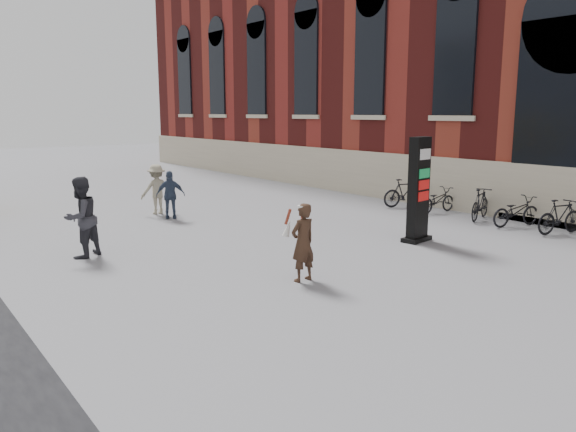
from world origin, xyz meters
TOP-DOWN VIEW (x-y plane):
  - ground at (0.00, 0.00)m, footprint 100.00×100.00m
  - info_pylon at (4.71, 1.31)m, footprint 0.94×0.58m
  - woman at (0.09, 0.31)m, footprint 0.63×0.58m
  - pedestrian_a at (-2.86, 4.87)m, footprint 1.15×1.08m
  - pedestrian_b at (0.89, 9.17)m, footprint 1.11×0.69m
  - pedestrian_c at (0.88, 8.08)m, footprint 0.97×0.75m
  - bike_3 at (8.60, -0.48)m, footprint 1.70×0.84m
  - bike_4 at (8.60, 0.86)m, footprint 1.81×0.99m
  - bike_5 at (8.60, 2.09)m, footprint 1.75×0.99m
  - bike_6 at (8.60, 3.75)m, footprint 1.64×0.61m
  - bike_7 at (8.60, 5.20)m, footprint 1.76×0.98m

SIDE VIEW (x-z plane):
  - ground at x=0.00m, z-range 0.00..0.00m
  - bike_6 at x=8.60m, z-range 0.00..0.85m
  - bike_4 at x=8.60m, z-range 0.00..0.90m
  - bike_3 at x=8.60m, z-range 0.00..0.98m
  - bike_5 at x=8.60m, z-range 0.00..1.01m
  - bike_7 at x=8.60m, z-range 0.00..1.02m
  - pedestrian_c at x=0.88m, z-range 0.00..1.53m
  - woman at x=0.09m, z-range 0.02..1.61m
  - pedestrian_b at x=0.89m, z-range 0.00..1.66m
  - pedestrian_a at x=-2.86m, z-range 0.00..1.89m
  - info_pylon at x=4.71m, z-range 0.00..2.73m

